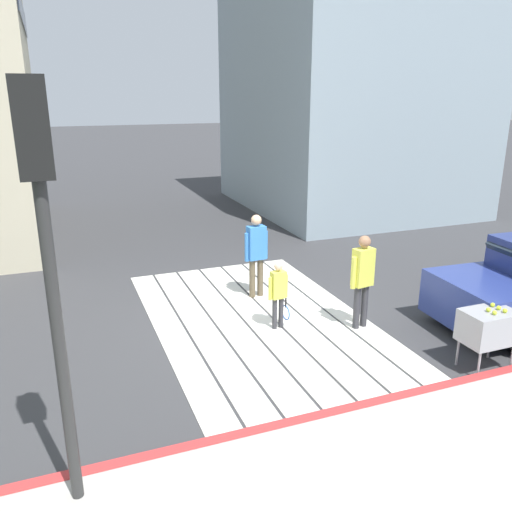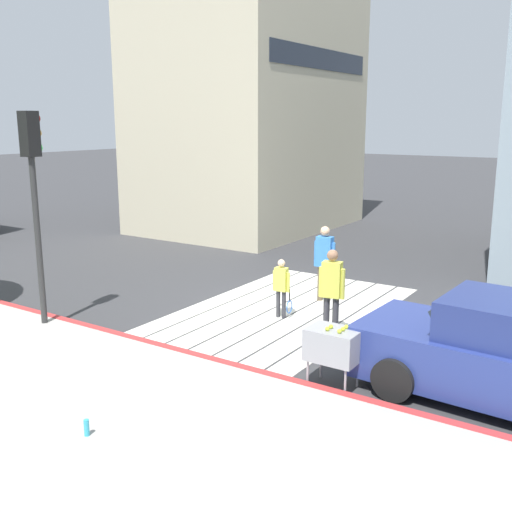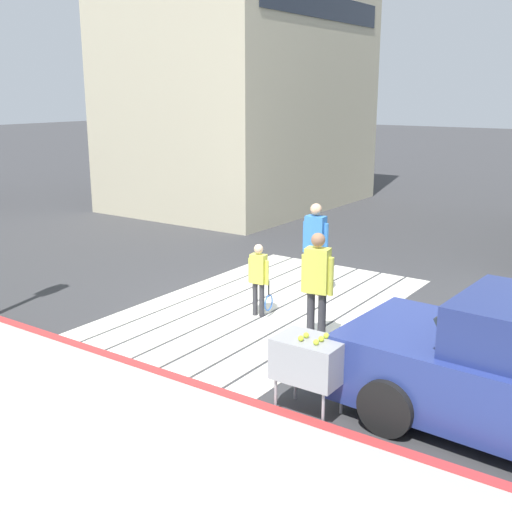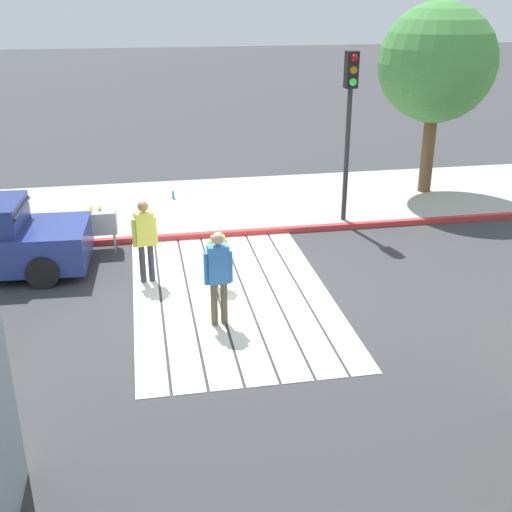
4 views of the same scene
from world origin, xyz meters
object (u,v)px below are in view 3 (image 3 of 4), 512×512
(tennis_ball_cart, at_px, (309,359))
(pedestrian_adult_trailing, at_px, (315,242))
(pedestrian_adult_lead, at_px, (317,280))
(pedestrian_child_with_racket, at_px, (259,276))

(tennis_ball_cart, relative_size, pedestrian_adult_trailing, 0.58)
(tennis_ball_cart, xyz_separation_m, pedestrian_adult_lead, (1.96, 1.01, 0.31))
(tennis_ball_cart, relative_size, pedestrian_adult_lead, 0.59)
(pedestrian_adult_trailing, bearing_deg, pedestrian_child_with_racket, 173.27)
(pedestrian_adult_lead, relative_size, pedestrian_child_with_racket, 1.37)
(pedestrian_adult_lead, height_order, pedestrian_child_with_racket, pedestrian_adult_lead)
(pedestrian_adult_trailing, distance_m, pedestrian_child_with_racket, 1.61)
(pedestrian_adult_lead, bearing_deg, pedestrian_child_with_racket, 70.27)
(pedestrian_child_with_racket, bearing_deg, tennis_ball_cart, -135.63)
(pedestrian_adult_lead, relative_size, pedestrian_adult_trailing, 0.99)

